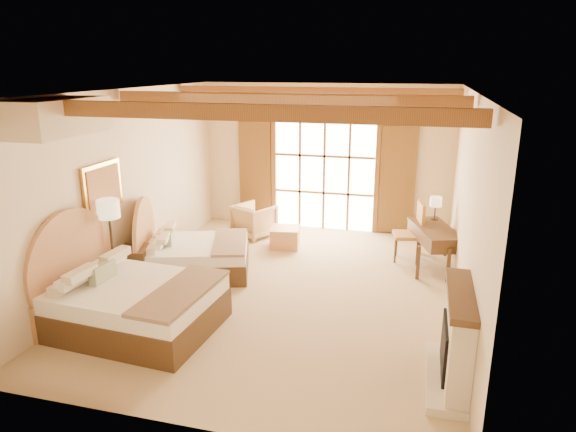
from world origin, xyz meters
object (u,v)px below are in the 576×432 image
(bed_near, at_px, (125,299))
(nightstand, at_px, (133,266))
(armchair, at_px, (254,220))
(desk, at_px, (433,246))
(bed_far, at_px, (188,252))

(bed_near, distance_m, nightstand, 1.51)
(bed_near, height_order, armchair, bed_near)
(desk, bearing_deg, bed_far, 179.12)
(bed_near, xyz_separation_m, desk, (4.19, 3.44, -0.03))
(bed_far, xyz_separation_m, nightstand, (-0.66, -0.73, -0.04))
(nightstand, bearing_deg, bed_far, 34.50)
(bed_near, xyz_separation_m, nightstand, (-0.69, 1.34, -0.11))
(bed_near, distance_m, armchair, 4.30)
(nightstand, relative_size, armchair, 0.84)
(bed_far, height_order, desk, bed_far)
(bed_near, height_order, desk, bed_near)
(nightstand, bearing_deg, armchair, 55.14)
(nightstand, height_order, armchair, armchair)
(bed_far, bearing_deg, bed_near, -107.09)
(armchair, bearing_deg, desk, -165.97)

